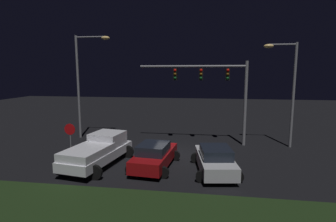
{
  "coord_description": "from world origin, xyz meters",
  "views": [
    {
      "loc": [
        2.25,
        -17.58,
        5.64
      ],
      "look_at": [
        -0.47,
        0.65,
        2.93
      ],
      "focal_mm": 28.17,
      "sensor_mm": 36.0,
      "label": 1
    }
  ],
  "objects_px": {
    "traffic_signal_gantry": "(213,82)",
    "car_sedan": "(215,160)",
    "pickup_truck": "(99,149)",
    "car_sedan_far": "(154,156)",
    "street_lamp_right": "(287,82)",
    "stop_sign": "(70,133)",
    "street_lamp_left": "(84,75)"
  },
  "relations": [
    {
      "from": "traffic_signal_gantry",
      "to": "car_sedan",
      "type": "bearing_deg",
      "value": -89.44
    },
    {
      "from": "pickup_truck",
      "to": "car_sedan_far",
      "type": "xyz_separation_m",
      "value": [
        3.45,
        -0.02,
        -0.26
      ]
    },
    {
      "from": "street_lamp_right",
      "to": "stop_sign",
      "type": "height_order",
      "value": "street_lamp_right"
    },
    {
      "from": "car_sedan",
      "to": "street_lamp_left",
      "type": "distance_m",
      "value": 13.48
    },
    {
      "from": "traffic_signal_gantry",
      "to": "street_lamp_right",
      "type": "relative_size",
      "value": 1.07
    },
    {
      "from": "stop_sign",
      "to": "car_sedan_far",
      "type": "bearing_deg",
      "value": -12.6
    },
    {
      "from": "street_lamp_left",
      "to": "street_lamp_right",
      "type": "height_order",
      "value": "street_lamp_left"
    },
    {
      "from": "street_lamp_left",
      "to": "street_lamp_right",
      "type": "distance_m",
      "value": 16.16
    },
    {
      "from": "pickup_truck",
      "to": "street_lamp_right",
      "type": "bearing_deg",
      "value": -55.69
    },
    {
      "from": "car_sedan",
      "to": "street_lamp_right",
      "type": "bearing_deg",
      "value": -49.92
    },
    {
      "from": "car_sedan",
      "to": "car_sedan_far",
      "type": "xyz_separation_m",
      "value": [
        -3.54,
        0.21,
        0.0
      ]
    },
    {
      "from": "traffic_signal_gantry",
      "to": "street_lamp_left",
      "type": "relative_size",
      "value": 0.96
    },
    {
      "from": "car_sedan_far",
      "to": "traffic_signal_gantry",
      "type": "height_order",
      "value": "traffic_signal_gantry"
    },
    {
      "from": "car_sedan_far",
      "to": "stop_sign",
      "type": "xyz_separation_m",
      "value": [
        -6.07,
        1.36,
        0.82
      ]
    },
    {
      "from": "street_lamp_left",
      "to": "stop_sign",
      "type": "bearing_deg",
      "value": -76.38
    },
    {
      "from": "pickup_truck",
      "to": "street_lamp_left",
      "type": "relative_size",
      "value": 0.65
    },
    {
      "from": "pickup_truck",
      "to": "traffic_signal_gantry",
      "type": "distance_m",
      "value": 9.86
    },
    {
      "from": "car_sedan_far",
      "to": "street_lamp_left",
      "type": "distance_m",
      "value": 10.72
    },
    {
      "from": "pickup_truck",
      "to": "car_sedan_far",
      "type": "distance_m",
      "value": 3.46
    },
    {
      "from": "traffic_signal_gantry",
      "to": "pickup_truck",
      "type": "bearing_deg",
      "value": -139.95
    },
    {
      "from": "pickup_truck",
      "to": "car_sedan",
      "type": "xyz_separation_m",
      "value": [
        6.99,
        -0.23,
        -0.26
      ]
    },
    {
      "from": "car_sedan",
      "to": "street_lamp_right",
      "type": "distance_m",
      "value": 9.07
    },
    {
      "from": "traffic_signal_gantry",
      "to": "street_lamp_right",
      "type": "xyz_separation_m",
      "value": [
        5.39,
        -0.02,
        0.02
      ]
    },
    {
      "from": "street_lamp_left",
      "to": "stop_sign",
      "type": "height_order",
      "value": "street_lamp_left"
    },
    {
      "from": "car_sedan_far",
      "to": "traffic_signal_gantry",
      "type": "xyz_separation_m",
      "value": [
        3.49,
        5.84,
        4.16
      ]
    },
    {
      "from": "car_sedan",
      "to": "car_sedan_far",
      "type": "distance_m",
      "value": 3.55
    },
    {
      "from": "car_sedan",
      "to": "stop_sign",
      "type": "bearing_deg",
      "value": 72.29
    },
    {
      "from": "street_lamp_right",
      "to": "traffic_signal_gantry",
      "type": "bearing_deg",
      "value": 179.77
    },
    {
      "from": "car_sedan_far",
      "to": "street_lamp_left",
      "type": "bearing_deg",
      "value": 54.48
    },
    {
      "from": "traffic_signal_gantry",
      "to": "stop_sign",
      "type": "bearing_deg",
      "value": -154.83
    },
    {
      "from": "car_sedan_far",
      "to": "stop_sign",
      "type": "bearing_deg",
      "value": 82.84
    },
    {
      "from": "pickup_truck",
      "to": "street_lamp_left",
      "type": "distance_m",
      "value": 8.6
    }
  ]
}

